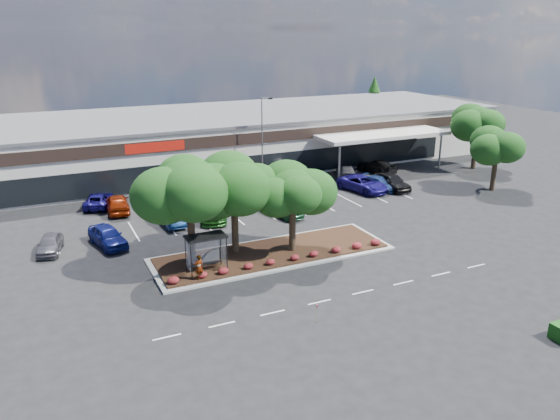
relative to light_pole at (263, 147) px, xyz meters
name	(u,v)px	position (x,y,z in m)	size (l,w,h in m)	color
ground	(322,271)	(-5.16, -22.29, -4.16)	(160.00, 160.00, 0.00)	black
retail_store	(187,140)	(-5.10, 11.62, -1.01)	(80.40, 25.20, 6.25)	beige
landscape_island	(273,253)	(-7.16, -18.29, -4.04)	(18.00, 6.00, 0.26)	#A4A5A0
lane_markings	(262,225)	(-5.30, -11.87, -4.16)	(33.12, 20.06, 0.01)	silver
shrub_row	(285,259)	(-7.16, -20.39, -3.65)	(17.00, 0.80, 0.50)	maroon
bus_shelter	(205,243)	(-12.66, -19.34, -1.86)	(2.75, 1.55, 2.59)	black
island_tree_west	(190,211)	(-13.16, -17.79, 0.04)	(7.20, 7.20, 7.89)	#143E13
island_tree_mid	(234,205)	(-9.66, -17.09, -0.24)	(6.60, 6.60, 7.32)	#143E13
island_tree_east	(293,209)	(-5.66, -18.59, -0.65)	(5.80, 5.80, 6.50)	#143E13
tree_east_near	(496,160)	(20.84, -12.29, -0.91)	(5.60, 5.60, 6.51)	#143E13
tree_east_far	(476,137)	(25.84, -4.29, -0.35)	(6.40, 6.40, 7.62)	#143E13
conifer_north_east	(373,104)	(28.84, 21.71, 0.34)	(3.96, 3.96, 9.00)	#143E13
person_waiting	(199,267)	(-13.52, -20.52, -3.03)	(0.64, 0.42, 1.74)	#594C47
light_pole	(263,147)	(0.00, 0.00, 0.00)	(1.43, 0.50, 9.42)	#A4A5A0
survey_stake	(317,311)	(-8.89, -28.32, -3.45)	(0.07, 0.14, 1.10)	#977D4F
car_0	(50,244)	(-22.22, -10.65, -3.49)	(1.59, 3.96, 1.35)	#535159
car_1	(108,236)	(-18.05, -11.17, -3.36)	(1.89, 4.69, 1.60)	navy
car_2	(171,215)	(-12.33, -8.26, -3.38)	(1.66, 4.75, 1.56)	navy
car_3	(212,210)	(-8.66, -8.46, -3.34)	(2.31, 5.69, 1.65)	#1B5517
car_4	(284,193)	(-0.52, -6.41, -3.35)	(1.72, 4.93, 1.62)	#595B61
car_5	(283,207)	(-2.61, -10.40, -3.37)	(1.87, 4.65, 1.58)	#1E562E
car_6	(363,184)	(8.28, -6.89, -3.36)	(2.65, 5.76, 1.60)	navy
car_7	(392,182)	(11.43, -7.60, -3.31)	(2.01, 4.99, 1.70)	black
car_8	(380,183)	(10.28, -7.04, -3.50)	(1.86, 4.59, 1.33)	navy
car_9	(98,200)	(-17.38, -0.71, -3.49)	(2.22, 4.82, 1.34)	#0F0B52
car_10	(117,203)	(-15.99, -3.04, -3.32)	(1.99, 4.95, 1.68)	#6F1903
car_11	(186,200)	(-9.93, -4.44, -3.38)	(2.20, 5.41, 1.57)	black
car_12	(240,183)	(-3.19, -1.26, -3.31)	(2.38, 5.85, 1.70)	maroon
car_13	(258,182)	(-1.27, -1.39, -3.47)	(1.47, 4.22, 1.39)	maroon
car_15	(300,176)	(3.66, -1.55, -3.34)	(2.30, 5.65, 1.64)	#A9AEB5
car_16	(346,172)	(9.59, -1.50, -3.47)	(1.94, 4.77, 1.39)	#54555C
car_17	(376,167)	(13.96, -1.12, -3.42)	(2.09, 5.14, 1.49)	black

